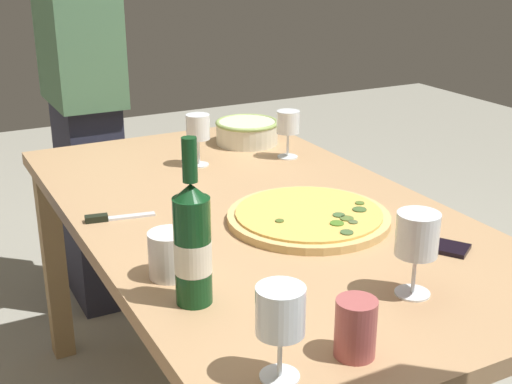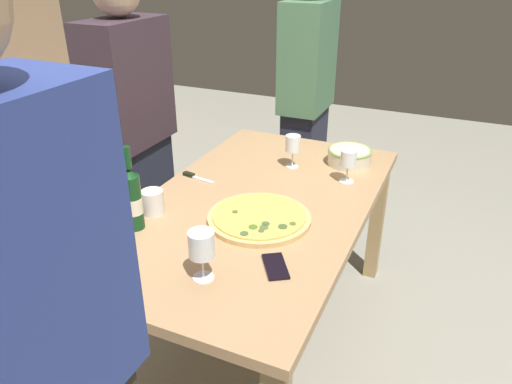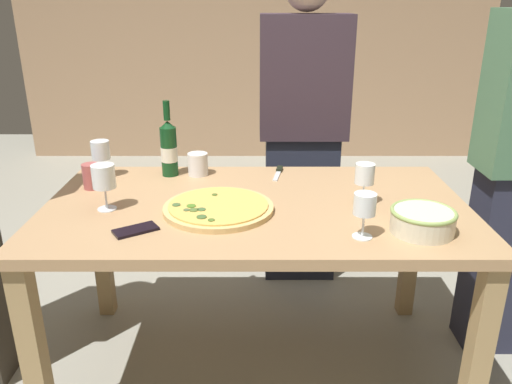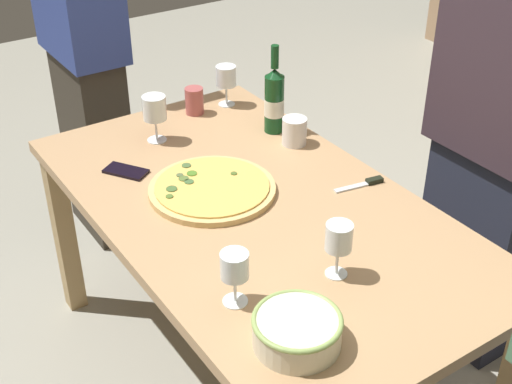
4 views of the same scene
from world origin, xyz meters
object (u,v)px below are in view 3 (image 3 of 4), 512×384
at_px(wine_glass_by_bottle, 104,179).
at_px(cell_phone, 136,230).
at_px(wine_glass_far_left, 101,152).
at_px(wine_bottle, 169,148).
at_px(cup_ceramic, 92,176).
at_px(pizza_knife, 279,172).
at_px(person_host, 303,133).
at_px(wine_glass_far_right, 365,176).
at_px(serving_bowl, 423,220).
at_px(cup_amber, 198,164).
at_px(wine_glass_near_pizza, 365,206).
at_px(dining_table, 256,225).
at_px(pizza, 218,208).

height_order(wine_glass_by_bottle, cell_phone, wine_glass_by_bottle).
relative_size(wine_glass_by_bottle, wine_glass_far_left, 1.06).
height_order(wine_bottle, cup_ceramic, wine_bottle).
xyz_separation_m(wine_glass_far_left, pizza_knife, (0.77, 0.05, -0.11)).
bearing_deg(cell_phone, person_host, 115.45).
height_order(wine_bottle, wine_glass_far_right, wine_bottle).
height_order(serving_bowl, person_host, person_host).
height_order(wine_glass_by_bottle, wine_glass_far_left, wine_glass_by_bottle).
height_order(wine_glass_by_bottle, cup_amber, wine_glass_by_bottle).
height_order(serving_bowl, cup_amber, cup_amber).
height_order(serving_bowl, wine_bottle, wine_bottle).
distance_m(wine_bottle, wine_glass_far_left, 0.29).
relative_size(serving_bowl, wine_glass_far_right, 1.34).
xyz_separation_m(wine_glass_near_pizza, pizza_knife, (-0.25, 0.65, -0.11)).
relative_size(dining_table, wine_bottle, 4.86).
bearing_deg(serving_bowl, cup_ceramic, 161.07).
bearing_deg(serving_bowl, wine_glass_far_right, 121.46).
xyz_separation_m(wine_glass_near_pizza, wine_glass_far_left, (-1.01, 0.60, 0.00)).
bearing_deg(dining_table, cup_ceramic, 166.21).
xyz_separation_m(dining_table, cell_phone, (-0.40, -0.25, 0.10)).
xyz_separation_m(cell_phone, pizza_knife, (0.50, 0.61, 0.00)).
relative_size(dining_table, pizza_knife, 9.17).
height_order(wine_glass_far_right, person_host, person_host).
relative_size(wine_glass_far_right, pizza_knife, 0.92).
bearing_deg(wine_bottle, wine_glass_near_pizza, -40.94).
bearing_deg(dining_table, cup_amber, 127.31).
xyz_separation_m(serving_bowl, cup_ceramic, (-1.22, 0.42, 0.01)).
height_order(dining_table, cell_phone, cell_phone).
bearing_deg(cell_phone, wine_glass_by_bottle, -175.14).
relative_size(wine_glass_far_left, cell_phone, 1.12).
distance_m(pizza, serving_bowl, 0.71).
height_order(wine_bottle, wine_glass_by_bottle, wine_bottle).
height_order(wine_glass_by_bottle, cup_ceramic, wine_glass_by_bottle).
height_order(pizza_knife, person_host, person_host).
bearing_deg(wine_glass_far_left, cup_amber, 3.80).
distance_m(wine_glass_by_bottle, cup_ceramic, 0.26).
xyz_separation_m(serving_bowl, person_host, (-0.31, 1.05, 0.03)).
distance_m(dining_table, wine_glass_far_left, 0.76).
bearing_deg(cup_ceramic, person_host, 34.72).
relative_size(dining_table, cell_phone, 11.11).
distance_m(serving_bowl, cup_ceramic, 1.29).
relative_size(wine_bottle, person_host, 0.20).
relative_size(wine_glass_near_pizza, wine_glass_far_right, 0.95).
relative_size(cup_amber, pizza_knife, 0.56).
height_order(pizza, cup_amber, cup_amber).
distance_m(pizza, pizza_knife, 0.49).
height_order(pizza, wine_glass_far_right, wine_glass_far_right).
height_order(serving_bowl, cell_phone, serving_bowl).
xyz_separation_m(wine_glass_near_pizza, person_host, (-0.10, 1.09, -0.04)).
xyz_separation_m(dining_table, pizza_knife, (0.10, 0.36, 0.10)).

